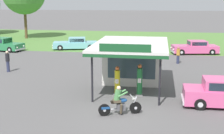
{
  "coord_description": "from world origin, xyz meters",
  "views": [
    {
      "loc": [
        1.86,
        -16.14,
        6.0
      ],
      "look_at": [
        -1.39,
        4.5,
        1.4
      ],
      "focal_mm": 49.83,
      "sensor_mm": 36.0,
      "label": 1
    }
  ],
  "objects": [
    {
      "name": "ground_plane",
      "position": [
        0.0,
        0.0,
        0.0
      ],
      "size": [
        300.0,
        300.0,
        0.0
      ],
      "primitive_type": "plane",
      "color": "#5B5959"
    },
    {
      "name": "grass_verge_strip",
      "position": [
        0.0,
        30.0,
        0.0
      ],
      "size": [
        120.0,
        24.0,
        0.01
      ],
      "primitive_type": "cube",
      "color": "#56843D",
      "rests_on": "ground"
    },
    {
      "name": "service_station_kiosk",
      "position": [
        -0.07,
        5.77,
        1.83
      ],
      "size": [
        4.82,
        7.43,
        3.57
      ],
      "color": "silver",
      "rests_on": "ground"
    },
    {
      "name": "gas_pump_nearside",
      "position": [
        -0.77,
        2.76,
        0.84
      ],
      "size": [
        0.44,
        0.44,
        1.85
      ],
      "color": "slate",
      "rests_on": "ground"
    },
    {
      "name": "gas_pump_offside",
      "position": [
        0.64,
        2.76,
        0.93
      ],
      "size": [
        0.44,
        0.44,
        2.03
      ],
      "color": "slate",
      "rests_on": "ground"
    },
    {
      "name": "motorcycle_with_rider",
      "position": [
        -0.17,
        -0.76,
        0.65
      ],
      "size": [
        2.21,
        1.01,
        1.58
      ],
      "color": "black",
      "rests_on": "ground"
    },
    {
      "name": "parked_car_back_row_centre_left",
      "position": [
        -8.33,
        20.14,
        0.65
      ],
      "size": [
        5.69,
        3.14,
        1.42
      ],
      "color": "#7AC6D1",
      "rests_on": "ground"
    },
    {
      "name": "parked_car_back_row_centre_right",
      "position": [
        5.68,
        19.05,
        0.67
      ],
      "size": [
        5.36,
        2.79,
        1.47
      ],
      "color": "#E55993",
      "rests_on": "ground"
    },
    {
      "name": "parked_car_back_row_far_left",
      "position": [
        -16.56,
        17.75,
        0.69
      ],
      "size": [
        5.21,
        2.8,
        1.52
      ],
      "color": "#2D844C",
      "rests_on": "ground"
    },
    {
      "name": "parked_car_back_row_right",
      "position": [
        -0.16,
        20.85,
        0.69
      ],
      "size": [
        5.27,
        1.98,
        1.5
      ],
      "color": "#7AC6D1",
      "rests_on": "ground"
    },
    {
      "name": "bystander_admiring_sedan",
      "position": [
        3.54,
        13.26,
        0.83
      ],
      "size": [
        0.34,
        0.34,
        1.59
      ],
      "color": "#2D3351",
      "rests_on": "ground"
    },
    {
      "name": "bystander_chatting_near_pumps",
      "position": [
        -10.7,
        7.6,
        0.95
      ],
      "size": [
        0.34,
        0.34,
        1.78
      ],
      "color": "#2D3351",
      "rests_on": "ground"
    }
  ]
}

